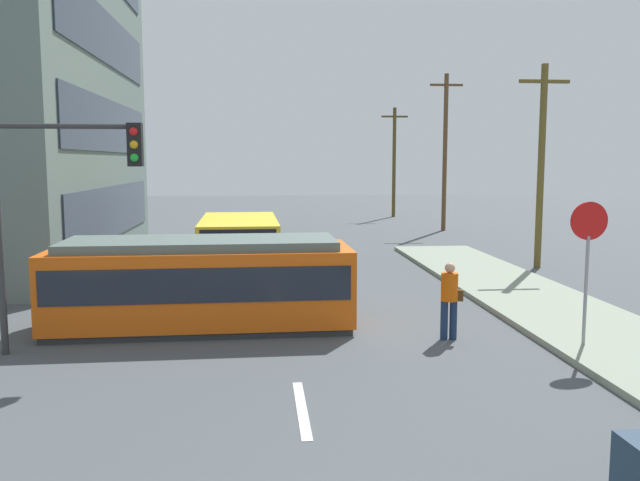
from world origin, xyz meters
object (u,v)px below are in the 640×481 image
at_px(pedestrian_crossing, 450,296).
at_px(stop_sign, 588,243).
at_px(streetcar_tram, 202,282).
at_px(utility_pole_mid, 541,163).
at_px(traffic_light_mast, 58,188).
at_px(utility_pole_far, 445,150).
at_px(city_bus, 239,242).
at_px(utility_pole_distant, 394,160).

xyz_separation_m(pedestrian_crossing, stop_sign, (2.45, -1.10, 1.25)).
bearing_deg(streetcar_tram, utility_pole_mid, 33.53).
height_order(traffic_light_mast, utility_pole_far, utility_pole_far).
xyz_separation_m(city_bus, utility_pole_distant, (9.90, 22.34, 2.80)).
height_order(traffic_light_mast, utility_pole_mid, utility_pole_mid).
distance_m(pedestrian_crossing, utility_pole_far, 23.01).
xyz_separation_m(pedestrian_crossing, utility_pole_far, (6.12, 21.90, 3.49)).
bearing_deg(utility_pole_mid, traffic_light_mast, -146.04).
xyz_separation_m(stop_sign, utility_pole_distant, (2.74, 32.10, 1.69)).
height_order(streetcar_tram, utility_pole_mid, utility_pole_mid).
distance_m(stop_sign, utility_pole_distant, 32.26).
distance_m(traffic_light_mast, utility_pole_mid, 16.67).
bearing_deg(city_bus, utility_pole_distant, 66.10).
distance_m(stop_sign, traffic_light_mast, 10.46).
distance_m(stop_sign, utility_pole_mid, 10.84).
bearing_deg(city_bus, utility_pole_mid, 2.14).
bearing_deg(utility_pole_far, pedestrian_crossing, -105.61).
bearing_deg(utility_pole_far, traffic_light_mast, -122.34).
bearing_deg(pedestrian_crossing, utility_pole_far, 74.39).
relative_size(stop_sign, utility_pole_far, 0.34).
height_order(city_bus, stop_sign, stop_sign).
distance_m(traffic_light_mast, utility_pole_far, 26.25).
height_order(pedestrian_crossing, utility_pole_mid, utility_pole_mid).
height_order(stop_sign, utility_pole_far, utility_pole_far).
bearing_deg(utility_pole_distant, city_bus, -113.90).
distance_m(city_bus, stop_sign, 12.15).
xyz_separation_m(streetcar_tram, city_bus, (0.65, 7.07, 0.03)).
bearing_deg(pedestrian_crossing, utility_pole_distant, 80.49).
distance_m(streetcar_tram, utility_pole_mid, 13.78).
relative_size(streetcar_tram, stop_sign, 2.37).
height_order(stop_sign, utility_pole_distant, utility_pole_distant).
xyz_separation_m(stop_sign, utility_pole_far, (3.67, 23.01, 2.24)).
distance_m(traffic_light_mast, utility_pole_distant, 33.90).
distance_m(city_bus, utility_pole_far, 17.43).
relative_size(traffic_light_mast, utility_pole_distant, 0.63).
xyz_separation_m(stop_sign, utility_pole_mid, (3.46, 10.15, 1.56)).
height_order(pedestrian_crossing, utility_pole_distant, utility_pole_distant).
bearing_deg(streetcar_tram, stop_sign, -19.00).
distance_m(pedestrian_crossing, traffic_light_mast, 8.26).
xyz_separation_m(utility_pole_mid, utility_pole_distant, (-0.72, 21.95, 0.13)).
xyz_separation_m(streetcar_tram, utility_pole_far, (11.47, 20.32, 3.37)).
xyz_separation_m(utility_pole_mid, utility_pole_far, (0.21, 12.85, 0.67)).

